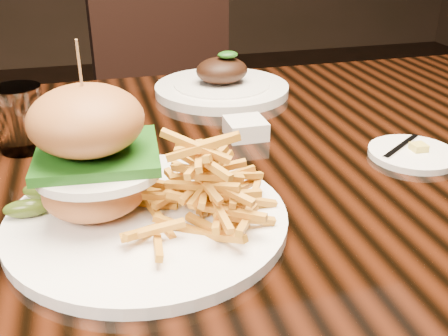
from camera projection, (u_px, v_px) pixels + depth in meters
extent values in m
cube|color=black|center=(194.00, 168.00, 0.81)|extent=(1.60, 0.90, 0.04)
cube|color=black|center=(424.00, 198.00, 1.49)|extent=(0.06, 0.06, 0.71)
cylinder|color=white|center=(148.00, 219.00, 0.63)|extent=(0.33, 0.33, 0.01)
ellipsoid|color=#AE6538|center=(95.00, 190.00, 0.62)|extent=(0.12, 0.12, 0.06)
ellipsoid|color=white|center=(99.00, 173.00, 0.59)|extent=(0.14, 0.11, 0.01)
ellipsoid|color=orange|center=(119.00, 174.00, 0.57)|extent=(0.03, 0.03, 0.01)
cube|color=#206419|center=(91.00, 157.00, 0.60)|extent=(0.15, 0.14, 0.01)
ellipsoid|color=brown|center=(86.00, 120.00, 0.58)|extent=(0.13, 0.13, 0.08)
cylinder|color=#A0764B|center=(82.00, 86.00, 0.56)|extent=(0.00, 0.00, 0.10)
ellipsoid|color=#243B0F|center=(27.00, 208.00, 0.61)|extent=(0.05, 0.02, 0.02)
ellipsoid|color=#243B0F|center=(43.00, 192.00, 0.65)|extent=(0.06, 0.04, 0.02)
cylinder|color=white|center=(412.00, 154.00, 0.80)|extent=(0.13, 0.13, 0.01)
cube|color=gold|center=(419.00, 147.00, 0.80)|extent=(0.02, 0.02, 0.01)
cube|color=#BDBDC1|center=(402.00, 146.00, 0.81)|extent=(0.10, 0.07, 0.00)
cube|color=white|center=(246.00, 128.00, 0.87)|extent=(0.08, 0.08, 0.03)
cylinder|color=white|center=(20.00, 119.00, 0.81)|extent=(0.07, 0.07, 0.10)
cylinder|color=white|center=(222.00, 89.00, 1.08)|extent=(0.27, 0.27, 0.02)
cylinder|color=white|center=(222.00, 88.00, 1.08)|extent=(0.20, 0.20, 0.02)
ellipsoid|color=black|center=(222.00, 70.00, 1.06)|extent=(0.11, 0.09, 0.05)
ellipsoid|color=#206419|center=(228.00, 55.00, 1.04)|extent=(0.04, 0.03, 0.01)
cube|color=black|center=(186.00, 135.00, 1.66)|extent=(0.52, 0.52, 0.06)
cube|color=black|center=(162.00, 42.00, 1.72)|extent=(0.46, 0.12, 0.50)
cylinder|color=black|center=(150.00, 238.00, 1.54)|extent=(0.04, 0.04, 0.45)
cylinder|color=black|center=(265.00, 212.00, 1.67)|extent=(0.04, 0.04, 0.45)
cylinder|color=black|center=(119.00, 183.00, 1.85)|extent=(0.04, 0.04, 0.45)
cylinder|color=black|center=(218.00, 164.00, 1.99)|extent=(0.04, 0.04, 0.45)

